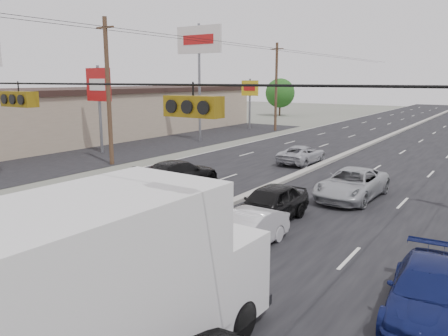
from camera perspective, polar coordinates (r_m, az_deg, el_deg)
The scene contains 20 objects.
ground at distance 13.69m, azimuth -26.55°, elevation -15.27°, with size 200.00×200.00×0.00m, color #606356.
road_surface at distance 37.83m, azimuth 16.62°, elevation 2.03°, with size 20.00×160.00×0.02m, color black.
center_median at distance 37.82m, azimuth 16.63°, elevation 2.18°, with size 0.50×160.00×0.20m, color gray.
strip_mall at distance 48.20m, azimuth -16.46°, elevation 6.73°, with size 12.00×42.00×4.60m, color tan.
parking_lot at distance 41.96m, azimuth -8.36°, elevation 3.28°, with size 10.00×42.00×0.02m, color black.
utility_pole_left_b at distance 31.31m, azimuth -14.87°, elevation 9.66°, with size 1.60×0.30×10.00m.
utility_pole_left_c at distance 51.40m, azimuth 6.83°, elevation 10.52°, with size 1.60×0.30×10.00m.
traffic_signals at distance 11.15m, azimuth -25.46°, elevation 8.37°, with size 25.00×0.30×0.54m.
pole_sign_mid at distance 36.68m, azimuth -16.05°, elevation 9.82°, with size 2.60×0.25×7.00m.
pole_sign_billboard at distance 42.36m, azimuth -3.29°, elevation 15.48°, with size 5.00×0.25×11.00m.
pole_sign_far at distance 53.10m, azimuth 3.40°, elevation 9.85°, with size 2.20×0.25×6.00m.
tree_left_far at distance 73.56m, azimuth 7.34°, elevation 9.68°, with size 4.80×4.80×6.12m.
box_truck at distance 8.75m, azimuth -14.72°, elevation -15.34°, with size 2.89×7.74×3.89m.
red_sedan at distance 15.20m, azimuth -7.68°, elevation -8.47°, with size 1.54×4.42×1.46m, color #991E09.
queue_car_a at distance 18.37m, azimuth 5.96°, elevation -4.74°, with size 1.83×4.56×1.55m, color black.
queue_car_b at distance 15.50m, azimuth 3.00°, elevation -8.25°, with size 1.39×3.99×1.32m, color silver.
queue_car_c at distance 22.79m, azimuth 16.36°, elevation -2.05°, with size 2.46×5.33×1.48m, color #9EA2A5.
queue_car_d at distance 12.41m, azimuth 25.15°, elevation -14.55°, with size 1.87×4.59×1.33m, color #0F174E.
oncoming_near at distance 24.25m, azimuth -5.92°, elevation -0.80°, with size 2.13×5.24×1.52m, color black.
oncoming_far at distance 31.57m, azimuth 10.17°, elevation 1.73°, with size 2.14×4.64×1.29m, color #A9ABB1.
Camera 1 is at (10.96, -5.73, 5.88)m, focal length 35.00 mm.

